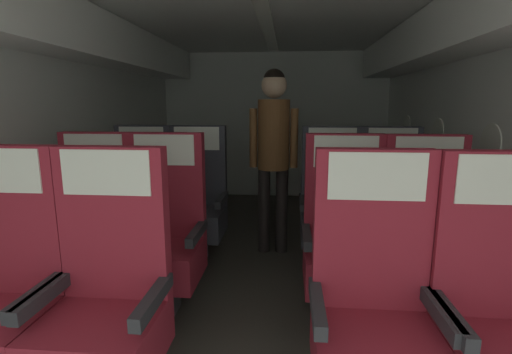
# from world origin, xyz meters

# --- Properties ---
(ground) EXTENTS (3.48, 6.01, 0.02)m
(ground) POSITION_xyz_m (0.00, 2.80, -0.01)
(ground) COLOR #3D3833
(fuselage_shell) EXTENTS (3.36, 5.66, 2.13)m
(fuselage_shell) POSITION_xyz_m (0.00, 3.04, 1.55)
(fuselage_shell) COLOR silver
(fuselage_shell) RESTS_ON ground
(seat_a_left_window) EXTENTS (0.53, 0.46, 1.17)m
(seat_a_left_window) POSITION_xyz_m (-1.08, 1.57, 0.49)
(seat_a_left_window) COLOR #38383D
(seat_a_left_window) RESTS_ON ground
(seat_a_left_aisle) EXTENTS (0.53, 0.46, 1.17)m
(seat_a_left_aisle) POSITION_xyz_m (-0.57, 1.56, 0.49)
(seat_a_left_aisle) COLOR #38383D
(seat_a_left_aisle) RESTS_ON ground
(seat_a_right_aisle) EXTENTS (0.53, 0.46, 1.17)m
(seat_a_right_aisle) POSITION_xyz_m (1.08, 1.55, 0.49)
(seat_a_right_aisle) COLOR #38383D
(seat_a_right_aisle) RESTS_ON ground
(seat_a_right_window) EXTENTS (0.53, 0.46, 1.17)m
(seat_a_right_window) POSITION_xyz_m (0.58, 1.58, 0.49)
(seat_a_right_window) COLOR #38383D
(seat_a_right_window) RESTS_ON ground
(seat_b_left_window) EXTENTS (0.53, 0.46, 1.17)m
(seat_b_left_window) POSITION_xyz_m (-1.07, 2.39, 0.49)
(seat_b_left_window) COLOR #38383D
(seat_b_left_window) RESTS_ON ground
(seat_b_left_aisle) EXTENTS (0.53, 0.46, 1.17)m
(seat_b_left_aisle) POSITION_xyz_m (-0.59, 2.39, 0.49)
(seat_b_left_aisle) COLOR #38383D
(seat_b_left_aisle) RESTS_ON ground
(seat_b_right_aisle) EXTENTS (0.53, 0.46, 1.17)m
(seat_b_right_aisle) POSITION_xyz_m (1.07, 2.38, 0.49)
(seat_b_right_aisle) COLOR #38383D
(seat_b_right_aisle) RESTS_ON ground
(seat_b_right_window) EXTENTS (0.53, 0.46, 1.17)m
(seat_b_right_window) POSITION_xyz_m (0.57, 2.40, 0.49)
(seat_b_right_window) COLOR #38383D
(seat_b_right_window) RESTS_ON ground
(seat_c_left_window) EXTENTS (0.53, 0.46, 1.17)m
(seat_c_left_window) POSITION_xyz_m (-1.07, 3.20, 0.49)
(seat_c_left_window) COLOR #38383D
(seat_c_left_window) RESTS_ON ground
(seat_c_left_aisle) EXTENTS (0.53, 0.46, 1.17)m
(seat_c_left_aisle) POSITION_xyz_m (-0.58, 3.23, 0.49)
(seat_c_left_aisle) COLOR #38383D
(seat_c_left_aisle) RESTS_ON ground
(seat_c_right_aisle) EXTENTS (0.53, 0.46, 1.17)m
(seat_c_right_aisle) POSITION_xyz_m (1.07, 3.22, 0.49)
(seat_c_right_aisle) COLOR #38383D
(seat_c_right_aisle) RESTS_ON ground
(seat_c_right_window) EXTENTS (0.53, 0.46, 1.17)m
(seat_c_right_window) POSITION_xyz_m (0.58, 3.20, 0.49)
(seat_c_right_window) COLOR #38383D
(seat_c_right_window) RESTS_ON ground
(flight_attendant) EXTENTS (0.43, 0.28, 1.65)m
(flight_attendant) POSITION_xyz_m (0.08, 3.43, 1.02)
(flight_attendant) COLOR black
(flight_attendant) RESTS_ON ground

